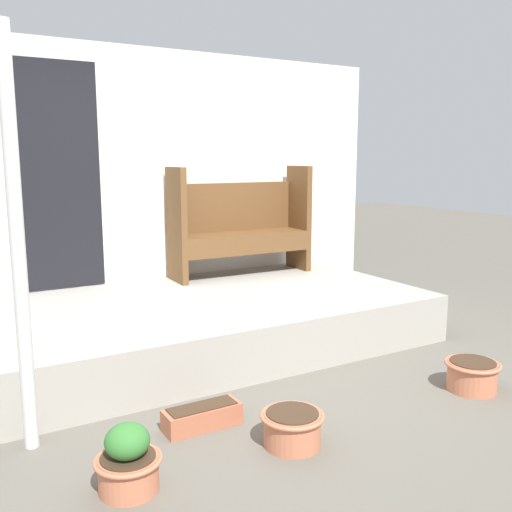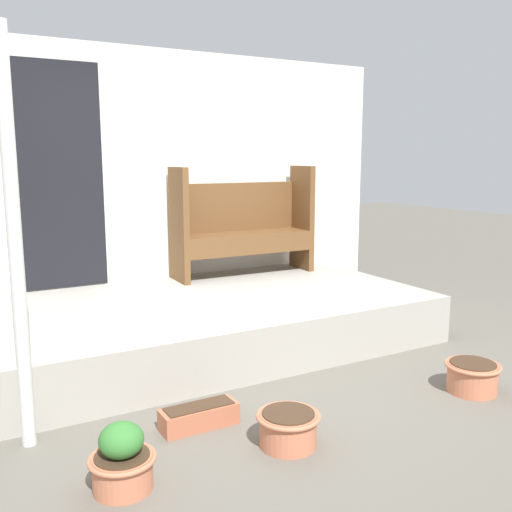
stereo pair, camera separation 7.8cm
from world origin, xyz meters
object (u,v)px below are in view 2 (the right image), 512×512
(support_post, at_px, (15,245))
(flower_pot_right, at_px, (472,376))
(flower_pot_middle, at_px, (288,427))
(planter_box_rect, at_px, (199,416))
(flower_pot_left, at_px, (122,461))
(bench, at_px, (242,222))

(support_post, distance_m, flower_pot_right, 3.03)
(flower_pot_middle, bearing_deg, planter_box_rect, 127.48)
(flower_pot_middle, xyz_separation_m, flower_pot_right, (1.50, 0.01, 0.01))
(flower_pot_left, xyz_separation_m, planter_box_rect, (0.58, 0.41, -0.08))
(flower_pot_left, bearing_deg, flower_pot_middle, -2.17)
(support_post, xyz_separation_m, planter_box_rect, (0.92, -0.27, -1.07))
(flower_pot_middle, bearing_deg, support_post, 150.16)
(support_post, bearing_deg, bench, 38.18)
(bench, height_order, planter_box_rect, bench)
(flower_pot_left, height_order, flower_pot_middle, flower_pot_left)
(flower_pot_left, distance_m, planter_box_rect, 0.72)
(support_post, relative_size, bench, 1.56)
(support_post, bearing_deg, planter_box_rect, -16.69)
(bench, distance_m, planter_box_rect, 2.70)
(support_post, relative_size, planter_box_rect, 4.85)
(support_post, bearing_deg, flower_pot_left, -64.19)
(support_post, height_order, flower_pot_right, support_post)
(bench, relative_size, flower_pot_right, 3.84)
(support_post, bearing_deg, flower_pot_middle, -29.84)
(flower_pot_middle, bearing_deg, bench, 67.14)
(support_post, height_order, planter_box_rect, support_post)
(planter_box_rect, bearing_deg, bench, 56.05)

